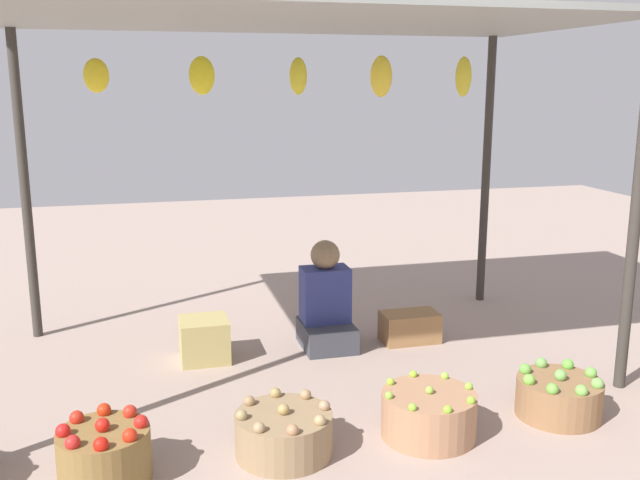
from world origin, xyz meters
TOP-DOWN VIEW (x-y plane):
  - ground_plane at (0.00, 0.00)m, footprint 14.00×14.00m
  - market_stall_structure at (-0.00, 0.00)m, footprint 3.96×2.19m
  - vendor_person at (0.22, 0.20)m, footprint 0.36×0.44m
  - basket_red_tomatoes at (-1.26, -1.26)m, footprint 0.44×0.44m
  - basket_potatoes at (-0.38, -1.23)m, footprint 0.50×0.50m
  - basket_limes at (0.41, -1.24)m, footprint 0.51×0.51m
  - basket_green_apples at (1.23, -1.20)m, footprint 0.48×0.48m
  - wooden_crate_near_vendor at (-0.65, 0.15)m, footprint 0.33×0.32m
  - wooden_crate_stacked_rear at (0.85, 0.13)m, footprint 0.42×0.25m

SIDE VIEW (x-z plane):
  - ground_plane at x=0.00m, z-range 0.00..0.00m
  - wooden_crate_stacked_rear at x=0.85m, z-range 0.00..0.22m
  - basket_potatoes at x=-0.38m, z-range -0.02..0.25m
  - basket_green_apples at x=1.23m, z-range -0.02..0.26m
  - basket_limes at x=0.41m, z-range -0.02..0.27m
  - basket_red_tomatoes at x=-1.26m, z-range -0.02..0.30m
  - wooden_crate_near_vendor at x=-0.65m, z-range 0.00..0.29m
  - vendor_person at x=0.22m, z-range -0.09..0.69m
  - market_stall_structure at x=0.00m, z-range 0.98..3.27m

